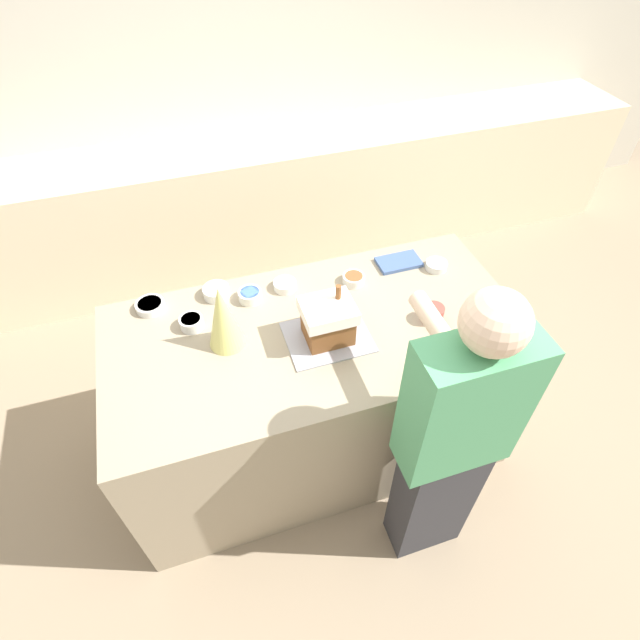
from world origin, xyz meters
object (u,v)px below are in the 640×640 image
at_px(candy_bowl_far_left, 436,265).
at_px(decorative_tree, 223,317).
at_px(gingerbread_house, 328,320).
at_px(candy_bowl_near_tray_left, 285,285).
at_px(candy_bowl_far_right, 216,291).
at_px(candy_bowl_behind_tray, 150,305).
at_px(baking_tray, 328,337).
at_px(candy_bowl_near_tray_right, 192,322).
at_px(candy_bowl_center_rear, 354,279).
at_px(cookbook, 399,262).
at_px(person, 450,444).
at_px(candy_bowl_beside_tree, 250,295).
at_px(mug, 433,314).

bearing_deg(candy_bowl_far_left, decorative_tree, -170.98).
height_order(gingerbread_house, candy_bowl_near_tray_left, gingerbread_house).
bearing_deg(candy_bowl_far_right, decorative_tree, -91.15).
relative_size(candy_bowl_near_tray_left, candy_bowl_behind_tray, 0.83).
bearing_deg(candy_bowl_behind_tray, candy_bowl_far_left, -5.93).
height_order(baking_tray, candy_bowl_near_tray_right, candy_bowl_near_tray_right).
height_order(candy_bowl_far_left, candy_bowl_center_rear, candy_bowl_center_rear).
xyz_separation_m(candy_bowl_center_rear, cookbook, (0.27, 0.06, -0.01)).
bearing_deg(candy_bowl_near_tray_right, person, -45.09).
height_order(candy_bowl_beside_tree, candy_bowl_far_left, candy_bowl_beside_tree).
distance_m(candy_bowl_far_left, candy_bowl_near_tray_right, 1.24).
bearing_deg(candy_bowl_far_right, candy_bowl_beside_tree, -26.67).
distance_m(candy_bowl_far_left, candy_bowl_behind_tray, 1.41).
distance_m(candy_bowl_far_left, cookbook, 0.19).
bearing_deg(candy_bowl_near_tray_left, cookbook, 0.17).
height_order(baking_tray, person, person).
height_order(baking_tray, candy_bowl_behind_tray, candy_bowl_behind_tray).
bearing_deg(cookbook, candy_bowl_behind_tray, 177.54).
xyz_separation_m(candy_bowl_behind_tray, cookbook, (1.24, -0.05, -0.01)).
distance_m(decorative_tree, candy_bowl_behind_tray, 0.46).
bearing_deg(person, candy_bowl_near_tray_left, 111.71).
relative_size(baking_tray, mug, 3.94).
distance_m(candy_bowl_beside_tree, candy_bowl_far_left, 0.95).
xyz_separation_m(baking_tray, candy_bowl_center_rear, (0.24, 0.31, 0.02)).
bearing_deg(candy_bowl_far_left, candy_bowl_center_rear, 176.33).
bearing_deg(person, mug, 71.04).
bearing_deg(candy_bowl_beside_tree, candy_bowl_far_right, 153.33).
bearing_deg(cookbook, candy_bowl_far_right, 177.13).
bearing_deg(gingerbread_house, candy_bowl_far_right, 134.86).
relative_size(decorative_tree, candy_bowl_behind_tray, 2.42).
relative_size(candy_bowl_near_tray_right, cookbook, 0.48).
xyz_separation_m(candy_bowl_near_tray_right, mug, (1.05, -0.29, 0.01)).
distance_m(candy_bowl_center_rear, mug, 0.43).
height_order(decorative_tree, mug, decorative_tree).
xyz_separation_m(decorative_tree, candy_bowl_near_tray_left, (0.33, 0.27, -0.14)).
bearing_deg(cookbook, candy_bowl_near_tray_left, -179.83).
xyz_separation_m(candy_bowl_behind_tray, person, (1.03, -1.04, -0.09)).
bearing_deg(candy_bowl_beside_tree, cookbook, 2.03).
relative_size(candy_bowl_far_left, person, 0.07).
distance_m(cookbook, mug, 0.42).
bearing_deg(baking_tray, candy_bowl_far_right, 134.83).
xyz_separation_m(decorative_tree, candy_bowl_beside_tree, (0.15, 0.24, -0.13)).
distance_m(gingerbread_house, cookbook, 0.64).
height_order(candy_bowl_far_right, candy_bowl_near_tray_right, candy_bowl_near_tray_right).
relative_size(candy_bowl_beside_tree, cookbook, 0.50).
xyz_separation_m(candy_bowl_far_left, candy_bowl_behind_tray, (-1.41, 0.15, -0.00)).
relative_size(decorative_tree, mug, 3.46).
height_order(candy_bowl_beside_tree, candy_bowl_near_tray_left, candy_bowl_beside_tree).
distance_m(decorative_tree, candy_bowl_far_right, 0.34).
bearing_deg(person, baking_tray, 116.01).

